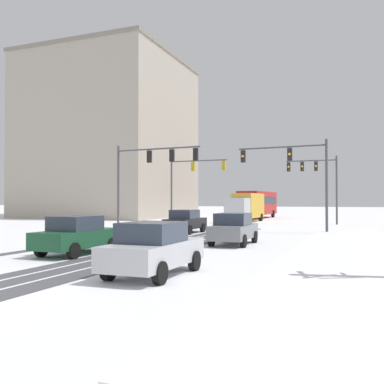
{
  "coord_description": "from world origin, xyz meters",
  "views": [
    {
      "loc": [
        10.01,
        -7.02,
        2.28
      ],
      "look_at": [
        0.0,
        18.24,
        2.8
      ],
      "focal_mm": 40.59,
      "sensor_mm": 36.0,
      "label": 1
    }
  ],
  "objects_px": {
    "car_black_lead": "(185,221)",
    "car_silver_fourth": "(154,249)",
    "traffic_signal_far_left": "(190,176)",
    "traffic_signal_near_right": "(294,167)",
    "office_building_far_left_block": "(110,139)",
    "traffic_signal_far_right": "(316,175)",
    "traffic_signal_near_left": "(150,166)",
    "car_grey_second": "(234,229)",
    "bus_oncoming": "(258,203)",
    "box_truck_delivery": "(246,206)",
    "car_dark_green_third": "(77,235)"
  },
  "relations": [
    {
      "from": "car_grey_second",
      "to": "car_dark_green_third",
      "type": "relative_size",
      "value": 1.0
    },
    {
      "from": "car_grey_second",
      "to": "car_dark_green_third",
      "type": "height_order",
      "value": "same"
    },
    {
      "from": "car_black_lead",
      "to": "car_grey_second",
      "type": "height_order",
      "value": "same"
    },
    {
      "from": "office_building_far_left_block",
      "to": "box_truck_delivery",
      "type": "bearing_deg",
      "value": -17.76
    },
    {
      "from": "traffic_signal_near_left",
      "to": "car_silver_fourth",
      "type": "bearing_deg",
      "value": -62.44
    },
    {
      "from": "car_grey_second",
      "to": "bus_oncoming",
      "type": "relative_size",
      "value": 0.37
    },
    {
      "from": "car_silver_fourth",
      "to": "traffic_signal_far_left",
      "type": "bearing_deg",
      "value": 109.68
    },
    {
      "from": "traffic_signal_far_left",
      "to": "bus_oncoming",
      "type": "height_order",
      "value": "traffic_signal_far_left"
    },
    {
      "from": "car_black_lead",
      "to": "car_silver_fourth",
      "type": "relative_size",
      "value": 1.0
    },
    {
      "from": "traffic_signal_far_left",
      "to": "car_silver_fourth",
      "type": "relative_size",
      "value": 1.58
    },
    {
      "from": "car_dark_green_third",
      "to": "traffic_signal_near_left",
      "type": "bearing_deg",
      "value": 104.84
    },
    {
      "from": "car_dark_green_third",
      "to": "car_silver_fourth",
      "type": "xyz_separation_m",
      "value": [
        5.31,
        -3.4,
        0.0
      ]
    },
    {
      "from": "car_black_lead",
      "to": "car_silver_fourth",
      "type": "bearing_deg",
      "value": -70.7
    },
    {
      "from": "bus_oncoming",
      "to": "box_truck_delivery",
      "type": "distance_m",
      "value": 10.01
    },
    {
      "from": "traffic_signal_near_left",
      "to": "car_silver_fourth",
      "type": "distance_m",
      "value": 19.76
    },
    {
      "from": "traffic_signal_far_right",
      "to": "office_building_far_left_block",
      "type": "bearing_deg",
      "value": 163.2
    },
    {
      "from": "traffic_signal_near_right",
      "to": "traffic_signal_far_right",
      "type": "bearing_deg",
      "value": 88.33
    },
    {
      "from": "car_dark_green_third",
      "to": "car_silver_fourth",
      "type": "bearing_deg",
      "value": -32.66
    },
    {
      "from": "traffic_signal_far_right",
      "to": "traffic_signal_near_right",
      "type": "distance_m",
      "value": 11.79
    },
    {
      "from": "car_grey_second",
      "to": "box_truck_delivery",
      "type": "height_order",
      "value": "box_truck_delivery"
    },
    {
      "from": "car_silver_fourth",
      "to": "box_truck_delivery",
      "type": "xyz_separation_m",
      "value": [
        -5.72,
        33.03,
        0.82
      ]
    },
    {
      "from": "car_grey_second",
      "to": "traffic_signal_near_right",
      "type": "bearing_deg",
      "value": 80.22
    },
    {
      "from": "car_silver_fourth",
      "to": "bus_oncoming",
      "type": "distance_m",
      "value": 43.52
    },
    {
      "from": "traffic_signal_far_right",
      "to": "bus_oncoming",
      "type": "relative_size",
      "value": 0.59
    },
    {
      "from": "traffic_signal_near_right",
      "to": "box_truck_delivery",
      "type": "distance_m",
      "value": 15.67
    },
    {
      "from": "car_dark_green_third",
      "to": "car_silver_fourth",
      "type": "distance_m",
      "value": 6.3
    },
    {
      "from": "car_grey_second",
      "to": "car_dark_green_third",
      "type": "distance_m",
      "value": 8.07
    },
    {
      "from": "traffic_signal_far_right",
      "to": "office_building_far_left_block",
      "type": "height_order",
      "value": "office_building_far_left_block"
    },
    {
      "from": "traffic_signal_near_right",
      "to": "car_grey_second",
      "type": "relative_size",
      "value": 1.57
    },
    {
      "from": "traffic_signal_far_right",
      "to": "car_silver_fourth",
      "type": "distance_m",
      "value": 31.47
    },
    {
      "from": "traffic_signal_far_left",
      "to": "office_building_far_left_block",
      "type": "xyz_separation_m",
      "value": [
        -17.06,
        12.51,
        6.22
      ]
    },
    {
      "from": "car_black_lead",
      "to": "car_dark_green_third",
      "type": "bearing_deg",
      "value": -88.58
    },
    {
      "from": "car_black_lead",
      "to": "traffic_signal_near_right",
      "type": "bearing_deg",
      "value": 25.51
    },
    {
      "from": "traffic_signal_far_left",
      "to": "office_building_far_left_block",
      "type": "distance_m",
      "value": 22.05
    },
    {
      "from": "car_dark_green_third",
      "to": "bus_oncoming",
      "type": "bearing_deg",
      "value": 91.96
    },
    {
      "from": "traffic_signal_far_left",
      "to": "car_black_lead",
      "type": "height_order",
      "value": "traffic_signal_far_left"
    },
    {
      "from": "traffic_signal_far_left",
      "to": "car_silver_fourth",
      "type": "distance_m",
      "value": 29.22
    },
    {
      "from": "bus_oncoming",
      "to": "car_black_lead",
      "type": "bearing_deg",
      "value": -87.79
    },
    {
      "from": "traffic_signal_far_right",
      "to": "car_black_lead",
      "type": "height_order",
      "value": "traffic_signal_far_right"
    },
    {
      "from": "bus_oncoming",
      "to": "car_grey_second",
      "type": "bearing_deg",
      "value": -79.18
    },
    {
      "from": "traffic_signal_near_right",
      "to": "bus_oncoming",
      "type": "distance_m",
      "value": 25.07
    },
    {
      "from": "box_truck_delivery",
      "to": "car_black_lead",
      "type": "bearing_deg",
      "value": -89.66
    },
    {
      "from": "traffic_signal_far_right",
      "to": "traffic_signal_near_left",
      "type": "xyz_separation_m",
      "value": [
        -10.65,
        -14.02,
        0.07
      ]
    },
    {
      "from": "traffic_signal_far_left",
      "to": "traffic_signal_near_right",
      "type": "distance_m",
      "value": 13.63
    },
    {
      "from": "traffic_signal_far_left",
      "to": "box_truck_delivery",
      "type": "bearing_deg",
      "value": 54.97
    },
    {
      "from": "car_grey_second",
      "to": "car_silver_fourth",
      "type": "bearing_deg",
      "value": -88.19
    },
    {
      "from": "car_black_lead",
      "to": "traffic_signal_far_right",
      "type": "bearing_deg",
      "value": 64.16
    },
    {
      "from": "traffic_signal_near_left",
      "to": "car_dark_green_third",
      "type": "xyz_separation_m",
      "value": [
        3.64,
        -13.75,
        -4.0
      ]
    },
    {
      "from": "bus_oncoming",
      "to": "office_building_far_left_block",
      "type": "bearing_deg",
      "value": -170.96
    },
    {
      "from": "car_black_lead",
      "to": "traffic_signal_near_left",
      "type": "bearing_deg",
      "value": 161.77
    }
  ]
}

